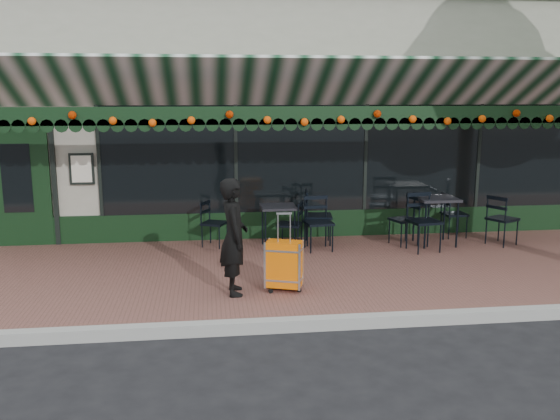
{
  "coord_description": "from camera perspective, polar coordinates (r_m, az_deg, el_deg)",
  "views": [
    {
      "loc": [
        -1.52,
        -6.7,
        2.79
      ],
      "look_at": [
        -0.49,
        1.6,
        1.15
      ],
      "focal_mm": 38.0,
      "sensor_mm": 36.0,
      "label": 1
    }
  ],
  "objects": [
    {
      "name": "ground",
      "position": [
        7.42,
        5.38,
        -11.03
      ],
      "size": [
        80.0,
        80.0,
        0.0
      ],
      "primitive_type": "plane",
      "color": "black",
      "rests_on": "ground"
    },
    {
      "name": "sidewalk",
      "position": [
        9.24,
        2.73,
        -5.98
      ],
      "size": [
        18.0,
        4.0,
        0.15
      ],
      "primitive_type": "cube",
      "color": "brown",
      "rests_on": "ground"
    },
    {
      "name": "curb",
      "position": [
        7.32,
        5.53,
        -10.72
      ],
      "size": [
        18.0,
        0.16,
        0.15
      ],
      "primitive_type": "cube",
      "color": "#9E9E99",
      "rests_on": "ground"
    },
    {
      "name": "restaurant_building",
      "position": [
        14.62,
        -1.11,
        9.09
      ],
      "size": [
        12.0,
        9.6,
        4.5
      ],
      "color": "gray",
      "rests_on": "ground"
    },
    {
      "name": "woman",
      "position": [
        7.87,
        -4.47,
        -2.58
      ],
      "size": [
        0.41,
        0.59,
        1.56
      ],
      "primitive_type": "imported",
      "rotation": [
        0.0,
        0.0,
        1.63
      ],
      "color": "black",
      "rests_on": "sidewalk"
    },
    {
      "name": "suitcase",
      "position": [
        8.06,
        0.39,
        -5.32
      ],
      "size": [
        0.53,
        0.4,
        1.08
      ],
      "rotation": [
        0.0,
        0.0,
        -0.34
      ],
      "color": "orange",
      "rests_on": "sidewalk"
    },
    {
      "name": "cafe_table_a",
      "position": [
        10.81,
        14.78,
        0.75
      ],
      "size": [
        0.69,
        0.69,
        0.85
      ],
      "color": "black",
      "rests_on": "sidewalk"
    },
    {
      "name": "cafe_table_b",
      "position": [
        10.22,
        -0.17,
        0.0
      ],
      "size": [
        0.6,
        0.6,
        0.74
      ],
      "color": "black",
      "rests_on": "sidewalk"
    },
    {
      "name": "chair_a_left",
      "position": [
        10.73,
        11.84,
        -0.97
      ],
      "size": [
        0.55,
        0.55,
        0.87
      ],
      "primitive_type": null,
      "rotation": [
        0.0,
        0.0,
        -1.26
      ],
      "color": "black",
      "rests_on": "sidewalk"
    },
    {
      "name": "chair_a_right",
      "position": [
        11.53,
        16.43,
        -0.42
      ],
      "size": [
        0.44,
        0.44,
        0.85
      ],
      "primitive_type": null,
      "rotation": [
        0.0,
        0.0,
        1.61
      ],
      "color": "black",
      "rests_on": "sidewalk"
    },
    {
      "name": "chair_a_front",
      "position": [
        10.34,
        13.7,
        -1.14
      ],
      "size": [
        0.57,
        0.57,
        1.0
      ],
      "primitive_type": null,
      "rotation": [
        0.0,
        0.0,
        0.16
      ],
      "color": "black",
      "rests_on": "sidewalk"
    },
    {
      "name": "chair_a_extra",
      "position": [
        11.2,
        20.62,
        -0.86
      ],
      "size": [
        0.61,
        0.61,
        0.91
      ],
      "primitive_type": null,
      "rotation": [
        0.0,
        0.0,
        2.06
      ],
      "color": "black",
      "rests_on": "sidewalk"
    },
    {
      "name": "chair_b_left",
      "position": [
        10.19,
        0.97,
        -1.45
      ],
      "size": [
        0.54,
        0.54,
        0.84
      ],
      "primitive_type": null,
      "rotation": [
        0.0,
        0.0,
        -1.92
      ],
      "color": "black",
      "rests_on": "sidewalk"
    },
    {
      "name": "chair_b_right",
      "position": [
        10.56,
        3.71,
        -0.64
      ],
      "size": [
        0.55,
        0.55,
        0.98
      ],
      "primitive_type": null,
      "rotation": [
        0.0,
        0.0,
        1.45
      ],
      "color": "black",
      "rests_on": "sidewalk"
    },
    {
      "name": "chair_b_front",
      "position": [
        10.13,
        3.74,
        -1.29
      ],
      "size": [
        0.51,
        0.51,
        0.93
      ],
      "primitive_type": null,
      "rotation": [
        0.0,
        0.0,
        0.1
      ],
      "color": "black",
      "rests_on": "sidewalk"
    },
    {
      "name": "chair_solo",
      "position": [
        10.44,
        -6.32,
        -1.32
      ],
      "size": [
        0.54,
        0.54,
        0.81
      ],
      "primitive_type": null,
      "rotation": [
        0.0,
        0.0,
        1.11
      ],
      "color": "black",
      "rests_on": "sidewalk"
    }
  ]
}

